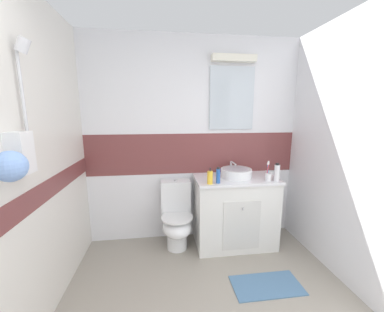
# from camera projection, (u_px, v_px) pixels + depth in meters

# --- Properties ---
(ground_plane) EXTENTS (3.20, 3.48, 0.04)m
(ground_plane) POSITION_uv_depth(u_px,v_px,m) (213.00, 311.00, 1.91)
(ground_plane) COLOR gray
(wall_back_tiled) EXTENTS (3.20, 0.20, 2.50)m
(wall_back_tiled) POSITION_uv_depth(u_px,v_px,m) (194.00, 140.00, 2.89)
(wall_back_tiled) COLOR white
(wall_back_tiled) RESTS_ON ground_plane
(wall_left_shower_alcove) EXTENTS (0.29, 3.48, 2.50)m
(wall_left_shower_alcove) POSITION_uv_depth(u_px,v_px,m) (15.00, 168.00, 1.50)
(wall_left_shower_alcove) COLOR silver
(wall_left_shower_alcove) RESTS_ON ground_plane
(wall_right_plain) EXTENTS (0.10, 3.48, 2.50)m
(wall_right_plain) POSITION_uv_depth(u_px,v_px,m) (380.00, 157.00, 1.85)
(wall_right_plain) COLOR white
(wall_right_plain) RESTS_ON ground_plane
(vanity_cabinet) EXTENTS (0.96, 0.56, 0.85)m
(vanity_cabinet) POSITION_uv_depth(u_px,v_px,m) (234.00, 211.00, 2.80)
(vanity_cabinet) COLOR silver
(vanity_cabinet) RESTS_ON ground_plane
(sink_basin) EXTENTS (0.36, 0.41, 0.16)m
(sink_basin) POSITION_uv_depth(u_px,v_px,m) (236.00, 173.00, 2.72)
(sink_basin) COLOR white
(sink_basin) RESTS_ON vanity_cabinet
(toilet) EXTENTS (0.37, 0.50, 0.81)m
(toilet) POSITION_uv_depth(u_px,v_px,m) (177.00, 217.00, 2.74)
(toilet) COLOR white
(toilet) RESTS_ON ground_plane
(toothbrush_cup) EXTENTS (0.06, 0.06, 0.22)m
(toothbrush_cup) POSITION_uv_depth(u_px,v_px,m) (268.00, 176.00, 2.58)
(toothbrush_cup) COLOR white
(toothbrush_cup) RESTS_ON vanity_cabinet
(soap_dispenser) EXTENTS (0.06, 0.06, 0.18)m
(soap_dispenser) POSITION_uv_depth(u_px,v_px,m) (210.00, 177.00, 2.46)
(soap_dispenser) COLOR yellow
(soap_dispenser) RESTS_ON vanity_cabinet
(deodorant_spray_can) EXTENTS (0.05, 0.05, 0.18)m
(deodorant_spray_can) POSITION_uv_depth(u_px,v_px,m) (218.00, 176.00, 2.48)
(deodorant_spray_can) COLOR #2659B2
(deodorant_spray_can) RESTS_ON vanity_cabinet
(mouthwash_bottle) EXTENTS (0.06, 0.06, 0.20)m
(mouthwash_bottle) POSITION_uv_depth(u_px,v_px,m) (277.00, 172.00, 2.56)
(mouthwash_bottle) COLOR white
(mouthwash_bottle) RESTS_ON vanity_cabinet
(bath_mat) EXTENTS (0.65, 0.33, 0.01)m
(bath_mat) POSITION_uv_depth(u_px,v_px,m) (267.00, 285.00, 2.16)
(bath_mat) COLOR #4C7299
(bath_mat) RESTS_ON ground_plane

